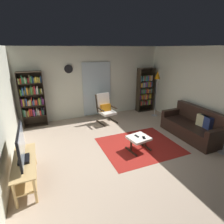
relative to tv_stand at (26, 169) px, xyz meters
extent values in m
plane|color=tan|center=(2.36, 0.31, -0.35)|extent=(7.02, 7.02, 0.00)
cube|color=silver|center=(2.36, 3.21, 0.95)|extent=(5.60, 0.06, 2.60)
cube|color=silver|center=(5.06, 0.31, 0.95)|extent=(0.06, 6.00, 2.60)
cube|color=silver|center=(2.50, 3.15, 0.70)|extent=(1.10, 0.01, 2.00)
cube|color=#A1221C|center=(2.80, 0.42, -0.34)|extent=(2.04, 1.73, 0.01)
cube|color=tan|center=(0.00, 0.02, 0.17)|extent=(0.41, 1.29, 0.02)
cube|color=tan|center=(0.00, 0.02, -0.11)|extent=(0.37, 1.23, 0.02)
cylinder|color=tan|center=(0.15, -0.58, -0.09)|extent=(0.05, 0.05, 0.50)
cylinder|color=tan|center=(0.15, 0.61, -0.09)|extent=(0.05, 0.05, 0.50)
cylinder|color=tan|center=(-0.15, -0.58, -0.09)|extent=(0.05, 0.05, 0.50)
cylinder|color=tan|center=(-0.15, 0.61, -0.09)|extent=(0.05, 0.05, 0.50)
cube|color=black|center=(0.00, -0.10, -0.06)|extent=(0.24, 0.28, 0.07)
cube|color=black|center=(0.00, 0.02, 0.20)|extent=(0.20, 0.32, 0.05)
cube|color=black|center=(0.00, 0.02, 0.52)|extent=(0.04, 1.02, 0.59)
cube|color=silver|center=(0.02, 0.02, 0.52)|extent=(0.01, 0.96, 0.53)
cube|color=black|center=(-0.16, 2.98, 0.57)|extent=(0.02, 0.30, 1.84)
cube|color=black|center=(0.58, 2.98, 0.57)|extent=(0.02, 0.30, 1.84)
cube|color=black|center=(0.21, 3.12, 0.57)|extent=(0.76, 0.02, 1.84)
cube|color=black|center=(0.21, 2.98, -0.33)|extent=(0.73, 0.28, 0.02)
cube|color=black|center=(0.21, 2.98, 0.02)|extent=(0.73, 0.28, 0.02)
cube|color=black|center=(0.21, 2.98, 0.39)|extent=(0.73, 0.28, 0.02)
cube|color=black|center=(0.21, 2.98, 0.76)|extent=(0.73, 0.28, 0.02)
cube|color=black|center=(0.21, 2.98, 1.13)|extent=(0.73, 0.28, 0.02)
cube|color=black|center=(0.21, 2.98, 1.48)|extent=(0.73, 0.28, 0.02)
cube|color=#36834B|center=(-0.12, 3.00, 0.16)|extent=(0.02, 0.19, 0.26)
cube|color=#5B9D8F|center=(-0.08, 2.98, 0.15)|extent=(0.04, 0.14, 0.23)
cube|color=brown|center=(-0.04, 2.96, 0.15)|extent=(0.02, 0.21, 0.23)
cube|color=beige|center=(0.00, 2.97, 0.12)|extent=(0.02, 0.13, 0.19)
cube|color=#A48B27|center=(0.03, 2.96, 0.13)|extent=(0.03, 0.20, 0.20)
cube|color=red|center=(0.07, 2.99, 0.16)|extent=(0.04, 0.18, 0.25)
cube|color=red|center=(0.12, 2.99, 0.16)|extent=(0.04, 0.13, 0.25)
cube|color=#22172C|center=(0.17, 2.97, 0.14)|extent=(0.03, 0.19, 0.22)
cube|color=#983A84|center=(0.20, 2.98, 0.15)|extent=(0.03, 0.23, 0.23)
cube|color=#292C32|center=(0.23, 2.99, 0.11)|extent=(0.02, 0.16, 0.17)
cube|color=#5C8A9D|center=(0.26, 3.00, 0.11)|extent=(0.02, 0.21, 0.15)
cube|color=#BCB09D|center=(0.30, 2.99, 0.15)|extent=(0.03, 0.12, 0.24)
cube|color=beige|center=(0.35, 2.99, 0.13)|extent=(0.04, 0.23, 0.20)
cube|color=red|center=(0.40, 2.98, 0.11)|extent=(0.04, 0.19, 0.17)
cube|color=#182D2E|center=(0.44, 2.97, 0.15)|extent=(0.03, 0.14, 0.24)
cube|color=#307A4E|center=(0.48, 3.00, 0.12)|extent=(0.03, 0.20, 0.17)
cube|color=#2E2134|center=(0.51, 2.96, 0.16)|extent=(0.03, 0.12, 0.26)
cube|color=#9C3094|center=(-0.12, 2.96, 0.52)|extent=(0.03, 0.12, 0.25)
cube|color=gold|center=(-0.07, 2.98, 0.52)|extent=(0.04, 0.18, 0.24)
cube|color=#2F2429|center=(-0.02, 3.00, 0.53)|extent=(0.04, 0.19, 0.26)
cube|color=#3C64BA|center=(0.02, 2.98, 0.51)|extent=(0.02, 0.14, 0.23)
cube|color=orange|center=(0.06, 2.97, 0.48)|extent=(0.02, 0.17, 0.16)
cube|color=beige|center=(0.09, 2.96, 0.49)|extent=(0.04, 0.13, 0.18)
cube|color=#9E9F3A|center=(0.14, 2.96, 0.50)|extent=(0.04, 0.15, 0.20)
cube|color=red|center=(0.18, 2.99, 0.53)|extent=(0.02, 0.14, 0.26)
cube|color=#3E63B5|center=(0.21, 2.98, 0.47)|extent=(0.03, 0.20, 0.15)
cube|color=teal|center=(0.25, 2.99, 0.50)|extent=(0.02, 0.18, 0.21)
cube|color=#C23A2A|center=(0.29, 2.97, 0.49)|extent=(0.04, 0.14, 0.18)
cube|color=red|center=(0.33, 2.97, 0.49)|extent=(0.03, 0.20, 0.18)
cube|color=black|center=(0.37, 2.96, 0.51)|extent=(0.03, 0.21, 0.21)
cube|color=olive|center=(0.40, 2.96, 0.51)|extent=(0.04, 0.18, 0.23)
cube|color=#38803E|center=(0.44, 2.98, 0.50)|extent=(0.02, 0.22, 0.20)
cube|color=#2B2D2F|center=(0.47, 2.98, 0.53)|extent=(0.02, 0.22, 0.26)
cube|color=#893188|center=(0.50, 2.99, 0.52)|extent=(0.02, 0.20, 0.25)
cube|color=#97418F|center=(0.54, 2.99, 0.49)|extent=(0.02, 0.22, 0.18)
cube|color=gold|center=(-0.12, 2.98, 0.86)|extent=(0.04, 0.10, 0.19)
cube|color=#338D4C|center=(-0.08, 2.97, 0.86)|extent=(0.03, 0.23, 0.18)
cube|color=#3F63A7|center=(-0.03, 2.96, 0.88)|extent=(0.04, 0.20, 0.23)
cube|color=olive|center=(0.01, 2.98, 0.84)|extent=(0.03, 0.15, 0.15)
cube|color=#326AAC|center=(0.05, 2.97, 0.90)|extent=(0.03, 0.12, 0.27)
cube|color=orange|center=(0.10, 2.99, 0.88)|extent=(0.04, 0.20, 0.23)
cube|color=#3C7A47|center=(0.13, 2.99, 0.85)|extent=(0.02, 0.11, 0.17)
cube|color=brown|center=(0.16, 2.96, 0.87)|extent=(0.04, 0.15, 0.21)
cube|color=#407F3C|center=(0.22, 2.98, 0.90)|extent=(0.04, 0.23, 0.27)
cube|color=brown|center=(0.27, 2.96, 0.90)|extent=(0.03, 0.19, 0.26)
cube|color=red|center=(0.32, 2.97, 0.90)|extent=(0.04, 0.15, 0.27)
cube|color=#5D88A2|center=(0.36, 2.98, 0.86)|extent=(0.02, 0.19, 0.19)
cube|color=beige|center=(0.40, 2.97, 0.89)|extent=(0.04, 0.17, 0.25)
cube|color=#338240|center=(0.45, 2.99, 0.85)|extent=(0.03, 0.11, 0.17)
cube|color=#AA9F2B|center=(0.50, 2.98, 0.84)|extent=(0.03, 0.14, 0.15)
cube|color=beige|center=(0.53, 2.98, 0.85)|extent=(0.03, 0.15, 0.16)
cube|color=beige|center=(-0.12, 2.98, 1.21)|extent=(0.02, 0.13, 0.16)
cube|color=olive|center=(-0.09, 2.96, 1.22)|extent=(0.03, 0.23, 0.17)
cube|color=red|center=(-0.05, 2.96, 1.22)|extent=(0.04, 0.18, 0.17)
cube|color=#377A4B|center=(-0.01, 2.99, 1.26)|extent=(0.03, 0.20, 0.25)
cube|color=#3A7A43|center=(0.04, 2.97, 1.23)|extent=(0.04, 0.15, 0.19)
cube|color=beige|center=(0.08, 2.99, 1.23)|extent=(0.03, 0.21, 0.19)
cube|color=#367F3D|center=(0.12, 2.96, 1.21)|extent=(0.03, 0.19, 0.16)
cube|color=red|center=(0.17, 2.98, 1.21)|extent=(0.04, 0.13, 0.16)
cube|color=brown|center=(0.21, 2.98, 1.26)|extent=(0.03, 0.18, 0.25)
cube|color=#428E4F|center=(0.26, 2.96, 1.24)|extent=(0.04, 0.19, 0.21)
cube|color=#2B55AD|center=(0.29, 2.99, 1.24)|extent=(0.02, 0.14, 0.21)
cube|color=#315FAA|center=(0.32, 2.97, 1.22)|extent=(0.03, 0.13, 0.18)
cube|color=olive|center=(0.35, 2.96, 1.21)|extent=(0.04, 0.14, 0.16)
cube|color=gold|center=(0.40, 2.97, 1.23)|extent=(0.04, 0.14, 0.19)
cube|color=#999A38|center=(0.45, 2.96, 1.23)|extent=(0.04, 0.15, 0.19)
cube|color=#A0893A|center=(0.50, 2.97, 1.22)|extent=(0.04, 0.24, 0.17)
cube|color=#2A5AAB|center=(0.54, 2.99, 1.23)|extent=(0.03, 0.18, 0.19)
cube|color=black|center=(4.18, 2.91, 0.54)|extent=(0.02, 0.30, 1.77)
cube|color=black|center=(4.85, 2.91, 0.54)|extent=(0.02, 0.30, 1.77)
cube|color=black|center=(4.52, 3.06, 0.54)|extent=(0.68, 0.02, 1.77)
cube|color=black|center=(4.52, 2.91, -0.33)|extent=(0.65, 0.28, 0.02)
cube|color=black|center=(4.52, 2.91, -0.09)|extent=(0.65, 0.28, 0.02)
cube|color=black|center=(4.52, 2.91, 0.16)|extent=(0.65, 0.28, 0.02)
cube|color=black|center=(4.52, 2.91, 0.41)|extent=(0.65, 0.28, 0.02)
cube|color=black|center=(4.52, 2.91, 0.67)|extent=(0.65, 0.28, 0.02)
cube|color=black|center=(4.52, 2.91, 0.92)|extent=(0.65, 0.28, 0.02)
cube|color=black|center=(4.52, 2.91, 1.17)|extent=(0.65, 0.28, 0.02)
cube|color=black|center=(4.52, 2.91, 1.41)|extent=(0.65, 0.28, 0.02)
cube|color=#A0932F|center=(4.22, 2.93, 0.02)|extent=(0.02, 0.15, 0.20)
cube|color=#292D29|center=(4.26, 2.92, 0.00)|extent=(0.02, 0.12, 0.17)
cube|color=brown|center=(4.29, 2.91, 0.03)|extent=(0.02, 0.15, 0.22)
cube|color=red|center=(4.33, 2.90, 0.00)|extent=(0.04, 0.16, 0.17)
cube|color=#328B42|center=(4.37, 2.90, 0.02)|extent=(0.03, 0.11, 0.20)
cube|color=brown|center=(4.42, 2.92, 0.01)|extent=(0.04, 0.18, 0.19)
cube|color=brown|center=(4.46, 2.93, 0.00)|extent=(0.04, 0.13, 0.16)
cube|color=#3F7A51|center=(4.50, 2.93, -0.01)|extent=(0.04, 0.16, 0.15)
cube|color=red|center=(4.54, 2.90, 0.00)|extent=(0.02, 0.17, 0.18)
cube|color=#241B2A|center=(4.58, 2.90, 0.00)|extent=(0.03, 0.12, 0.17)
cube|color=#91398B|center=(4.62, 2.90, -0.01)|extent=(0.04, 0.13, 0.16)
cube|color=#3C8D3A|center=(4.67, 2.90, 0.02)|extent=(0.04, 0.18, 0.21)
cube|color=gold|center=(4.70, 2.90, 0.02)|extent=(0.02, 0.19, 0.21)
cube|color=beige|center=(4.73, 2.93, 0.00)|extent=(0.03, 0.15, 0.18)
cube|color=gold|center=(4.76, 2.91, 0.02)|extent=(0.02, 0.17, 0.21)
cube|color=#8A448D|center=(4.80, 2.93, 0.01)|extent=(0.04, 0.17, 0.18)
cube|color=olive|center=(4.23, 2.93, 0.27)|extent=(0.04, 0.12, 0.21)
cube|color=#8B388F|center=(4.27, 2.90, 0.26)|extent=(0.04, 0.14, 0.18)
cube|color=#3F61AC|center=(4.32, 2.93, 0.25)|extent=(0.03, 0.10, 0.16)
cube|color=gold|center=(4.37, 2.92, 0.26)|extent=(0.04, 0.13, 0.18)
cube|color=#D83F32|center=(4.41, 2.92, 0.26)|extent=(0.02, 0.22, 0.17)
cube|color=#9D9C3C|center=(4.45, 2.90, 0.27)|extent=(0.04, 0.14, 0.19)
cube|color=purple|center=(4.48, 2.92, 0.26)|extent=(0.02, 0.20, 0.17)
cube|color=gold|center=(4.52, 2.90, 0.25)|extent=(0.03, 0.21, 0.16)
cube|color=gold|center=(4.56, 2.91, 0.27)|extent=(0.03, 0.13, 0.20)
cube|color=red|center=(4.60, 2.91, 0.28)|extent=(0.04, 0.18, 0.22)
cube|color=beige|center=(4.65, 2.93, 0.25)|extent=(0.02, 0.14, 0.16)
cube|color=#232E24|center=(4.68, 2.91, 0.26)|extent=(0.04, 0.12, 0.18)
cube|color=gold|center=(4.72, 2.93, 0.25)|extent=(0.03, 0.14, 0.17)
cube|color=gold|center=(4.76, 2.90, 0.27)|extent=(0.04, 0.14, 0.21)
cube|color=brown|center=(4.81, 2.92, 0.25)|extent=(0.02, 0.10, 0.17)
cube|color=orange|center=(4.22, 2.93, 0.51)|extent=(0.02, 0.15, 0.18)
cube|color=#9F338C|center=(4.26, 2.90, 0.50)|extent=(0.03, 0.11, 0.16)
cube|color=#3B893A|center=(4.30, 2.92, 0.52)|extent=(0.03, 0.21, 0.19)
cube|color=#954195|center=(4.34, 2.91, 0.51)|extent=(0.03, 0.17, 0.18)
cube|color=#448F49|center=(4.39, 2.93, 0.51)|extent=(0.04, 0.23, 0.17)
cube|color=#429151|center=(4.42, 2.90, 0.52)|extent=(0.02, 0.20, 0.19)
cube|color=#3F7C3E|center=(4.45, 2.93, 0.52)|extent=(0.03, 0.23, 0.20)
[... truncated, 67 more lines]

